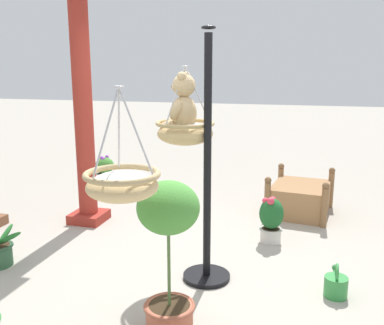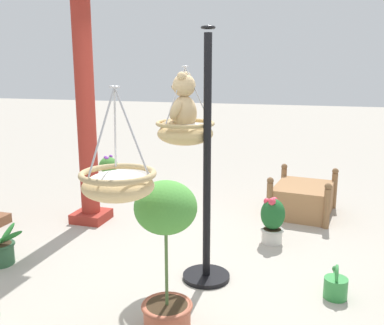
{
  "view_description": "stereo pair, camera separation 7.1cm",
  "coord_description": "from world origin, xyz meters",
  "px_view_note": "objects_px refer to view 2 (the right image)",
  "views": [
    {
      "loc": [
        -3.73,
        -1.0,
        1.93
      ],
      "look_at": [
        0.02,
        0.05,
        1.08
      ],
      "focal_mm": 40.26,
      "sensor_mm": 36.0,
      "label": 1
    },
    {
      "loc": [
        -3.71,
        -1.07,
        1.93
      ],
      "look_at": [
        0.02,
        0.05,
        1.08
      ],
      "focal_mm": 40.26,
      "sensor_mm": 36.0,
      "label": 2
    }
  ],
  "objects_px": {
    "watering_can": "(336,286)",
    "potted_plant_trailing_ivy": "(166,242)",
    "greenhouse_pillar_right": "(86,110)",
    "hanging_basket_with_teddy": "(185,132)",
    "potted_plant_small_succulent": "(109,170)",
    "hanging_basket_left_high": "(118,183)",
    "teddy_bear": "(183,106)",
    "potted_plant_conical_shrub": "(273,220)",
    "wooden_planter_box": "(303,198)",
    "display_pole_central": "(207,208)",
    "potted_plant_fern_front": "(0,250)"
  },
  "relations": [
    {
      "from": "hanging_basket_with_teddy",
      "to": "potted_plant_small_succulent",
      "type": "bearing_deg",
      "value": 39.83
    },
    {
      "from": "hanging_basket_with_teddy",
      "to": "greenhouse_pillar_right",
      "type": "height_order",
      "value": "greenhouse_pillar_right"
    },
    {
      "from": "potted_plant_fern_front",
      "to": "display_pole_central",
      "type": "bearing_deg",
      "value": -81.63
    },
    {
      "from": "display_pole_central",
      "to": "potted_plant_small_succulent",
      "type": "height_order",
      "value": "display_pole_central"
    },
    {
      "from": "potted_plant_trailing_ivy",
      "to": "potted_plant_conical_shrub",
      "type": "bearing_deg",
      "value": -16.35
    },
    {
      "from": "greenhouse_pillar_right",
      "to": "potted_plant_small_succulent",
      "type": "bearing_deg",
      "value": 20.42
    },
    {
      "from": "hanging_basket_with_teddy",
      "to": "potted_plant_conical_shrub",
      "type": "distance_m",
      "value": 1.58
    },
    {
      "from": "watering_can",
      "to": "potted_plant_trailing_ivy",
      "type": "bearing_deg",
      "value": 125.54
    },
    {
      "from": "potted_plant_conical_shrub",
      "to": "watering_can",
      "type": "relative_size",
      "value": 1.56
    },
    {
      "from": "hanging_basket_with_teddy",
      "to": "potted_plant_trailing_ivy",
      "type": "xyz_separation_m",
      "value": [
        -1.03,
        -0.18,
        -0.65
      ]
    },
    {
      "from": "greenhouse_pillar_right",
      "to": "watering_can",
      "type": "xyz_separation_m",
      "value": [
        -1.1,
        -2.98,
        -1.32
      ]
    },
    {
      "from": "potted_plant_trailing_ivy",
      "to": "watering_can",
      "type": "height_order",
      "value": "potted_plant_trailing_ivy"
    },
    {
      "from": "potted_plant_fern_front",
      "to": "potted_plant_conical_shrub",
      "type": "bearing_deg",
      "value": -62.37
    },
    {
      "from": "hanging_basket_left_high",
      "to": "teddy_bear",
      "type": "bearing_deg",
      "value": 3.16
    },
    {
      "from": "greenhouse_pillar_right",
      "to": "potted_plant_small_succulent",
      "type": "xyz_separation_m",
      "value": [
        1.72,
        0.64,
        -1.18
      ]
    },
    {
      "from": "greenhouse_pillar_right",
      "to": "potted_plant_trailing_ivy",
      "type": "height_order",
      "value": "greenhouse_pillar_right"
    },
    {
      "from": "potted_plant_small_succulent",
      "to": "potted_plant_trailing_ivy",
      "type": "relative_size",
      "value": 0.42
    },
    {
      "from": "greenhouse_pillar_right",
      "to": "wooden_planter_box",
      "type": "relative_size",
      "value": 2.86
    },
    {
      "from": "teddy_bear",
      "to": "greenhouse_pillar_right",
      "type": "bearing_deg",
      "value": 58.83
    },
    {
      "from": "potted_plant_small_succulent",
      "to": "display_pole_central",
      "type": "bearing_deg",
      "value": -138.7
    },
    {
      "from": "teddy_bear",
      "to": "potted_plant_fern_front",
      "type": "xyz_separation_m",
      "value": [
        -0.45,
        1.78,
        -1.44
      ]
    },
    {
      "from": "potted_plant_fern_front",
      "to": "watering_can",
      "type": "bearing_deg",
      "value": -84.76
    },
    {
      "from": "teddy_bear",
      "to": "potted_plant_fern_front",
      "type": "height_order",
      "value": "teddy_bear"
    },
    {
      "from": "display_pole_central",
      "to": "greenhouse_pillar_right",
      "type": "bearing_deg",
      "value": 59.2
    },
    {
      "from": "greenhouse_pillar_right",
      "to": "potted_plant_small_succulent",
      "type": "relative_size",
      "value": 6.03
    },
    {
      "from": "display_pole_central",
      "to": "potted_plant_small_succulent",
      "type": "relative_size",
      "value": 4.65
    },
    {
      "from": "hanging_basket_with_teddy",
      "to": "hanging_basket_left_high",
      "type": "distance_m",
      "value": 1.51
    },
    {
      "from": "display_pole_central",
      "to": "greenhouse_pillar_right",
      "type": "height_order",
      "value": "greenhouse_pillar_right"
    },
    {
      "from": "potted_plant_small_succulent",
      "to": "potted_plant_conical_shrub",
      "type": "height_order",
      "value": "potted_plant_conical_shrub"
    },
    {
      "from": "hanging_basket_left_high",
      "to": "potted_plant_trailing_ivy",
      "type": "relative_size",
      "value": 0.58
    },
    {
      "from": "hanging_basket_left_high",
      "to": "potted_plant_small_succulent",
      "type": "bearing_deg",
      "value": 28.66
    },
    {
      "from": "wooden_planter_box",
      "to": "potted_plant_conical_shrub",
      "type": "relative_size",
      "value": 1.89
    },
    {
      "from": "hanging_basket_with_teddy",
      "to": "potted_plant_small_succulent",
      "type": "xyz_separation_m",
      "value": [
        2.66,
        2.22,
        -1.12
      ]
    },
    {
      "from": "potted_plant_trailing_ivy",
      "to": "watering_can",
      "type": "distance_m",
      "value": 1.62
    },
    {
      "from": "teddy_bear",
      "to": "hanging_basket_left_high",
      "type": "bearing_deg",
      "value": -176.84
    },
    {
      "from": "potted_plant_small_succulent",
      "to": "potted_plant_trailing_ivy",
      "type": "xyz_separation_m",
      "value": [
        -3.69,
        -2.4,
        0.47
      ]
    },
    {
      "from": "hanging_basket_left_high",
      "to": "watering_can",
      "type": "distance_m",
      "value": 2.23
    },
    {
      "from": "potted_plant_small_succulent",
      "to": "teddy_bear",
      "type": "bearing_deg",
      "value": -140.48
    },
    {
      "from": "display_pole_central",
      "to": "hanging_basket_with_teddy",
      "type": "distance_m",
      "value": 0.73
    },
    {
      "from": "hanging_basket_with_teddy",
      "to": "watering_can",
      "type": "xyz_separation_m",
      "value": [
        -0.16,
        -1.4,
        -1.26
      ]
    },
    {
      "from": "potted_plant_conical_shrub",
      "to": "wooden_planter_box",
      "type": "bearing_deg",
      "value": -14.24
    },
    {
      "from": "wooden_planter_box",
      "to": "hanging_basket_left_high",
      "type": "bearing_deg",
      "value": 164.57
    },
    {
      "from": "wooden_planter_box",
      "to": "potted_plant_small_succulent",
      "type": "bearing_deg",
      "value": 78.54
    },
    {
      "from": "wooden_planter_box",
      "to": "potted_plant_fern_front",
      "type": "height_order",
      "value": "wooden_planter_box"
    },
    {
      "from": "teddy_bear",
      "to": "display_pole_central",
      "type": "bearing_deg",
      "value": -118.64
    },
    {
      "from": "hanging_basket_with_teddy",
      "to": "teddy_bear",
      "type": "distance_m",
      "value": 0.24
    },
    {
      "from": "wooden_planter_box",
      "to": "potted_plant_small_succulent",
      "type": "height_order",
      "value": "wooden_planter_box"
    },
    {
      "from": "greenhouse_pillar_right",
      "to": "watering_can",
      "type": "height_order",
      "value": "greenhouse_pillar_right"
    },
    {
      "from": "greenhouse_pillar_right",
      "to": "potted_plant_trailing_ivy",
      "type": "distance_m",
      "value": 2.73
    },
    {
      "from": "wooden_planter_box",
      "to": "watering_can",
      "type": "distance_m",
      "value": 2.2
    }
  ]
}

